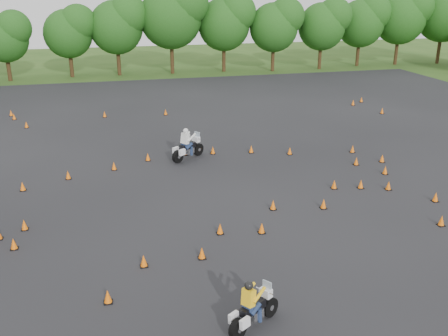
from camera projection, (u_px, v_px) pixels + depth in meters
ground at (246, 224)px, 21.95m from camera, size 140.00×140.00×0.00m
asphalt_pad at (215, 176)px, 27.42m from camera, size 62.00×62.00×0.00m
treeline at (183, 38)px, 53.13m from camera, size 86.91×32.20×11.16m
traffic_cones at (220, 179)px, 26.44m from camera, size 33.50×33.21×0.45m
rider_yellow at (255, 304)px, 15.06m from camera, size 2.15×1.69×1.64m
rider_white at (188, 143)px, 29.84m from camera, size 2.51×2.15×1.96m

